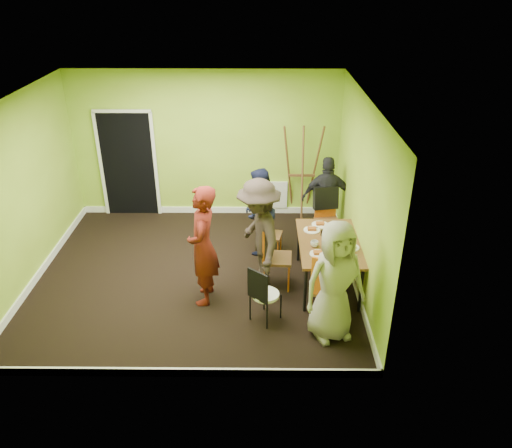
% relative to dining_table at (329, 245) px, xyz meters
% --- Properties ---
extents(ground, '(5.00, 5.00, 0.00)m').
position_rel_dining_table_xyz_m(ground, '(-2.05, 0.25, -0.70)').
color(ground, black).
rests_on(ground, ground).
extents(room_walls, '(5.04, 4.54, 2.82)m').
position_rel_dining_table_xyz_m(room_walls, '(-2.07, 0.29, 0.29)').
color(room_walls, '#86A92B').
rests_on(room_walls, ground).
extents(dining_table, '(0.90, 1.50, 0.75)m').
position_rel_dining_table_xyz_m(dining_table, '(0.00, 0.00, 0.00)').
color(dining_table, black).
rests_on(dining_table, ground).
extents(chair_left_far, '(0.42, 0.41, 0.85)m').
position_rel_dining_table_xyz_m(chair_left_far, '(-0.92, 0.86, -0.22)').
color(chair_left_far, '#D76014').
rests_on(chair_left_far, ground).
extents(chair_left_near, '(0.46, 0.45, 1.03)m').
position_rel_dining_table_xyz_m(chair_left_near, '(-0.85, -0.03, -0.12)').
color(chair_left_near, '#D76014').
rests_on(chair_left_near, ground).
extents(chair_back_end, '(0.50, 0.57, 1.03)m').
position_rel_dining_table_xyz_m(chair_back_end, '(0.12, 1.36, 0.03)').
color(chair_back_end, '#D76014').
rests_on(chair_back_end, ground).
extents(chair_front_end, '(0.57, 0.57, 1.08)m').
position_rel_dining_table_xyz_m(chair_front_end, '(-0.12, -0.94, -0.09)').
color(chair_front_end, '#D76014').
rests_on(chair_front_end, ground).
extents(chair_bentwood, '(0.47, 0.47, 0.86)m').
position_rel_dining_table_xyz_m(chair_bentwood, '(-0.99, -0.92, -0.22)').
color(chair_bentwood, black).
rests_on(chair_bentwood, ground).
extents(easel, '(0.75, 0.71, 1.88)m').
position_rel_dining_table_xyz_m(easel, '(-0.25, 2.27, 0.23)').
color(easel, brown).
rests_on(easel, ground).
extents(plate_near_left, '(0.25, 0.25, 0.01)m').
position_rel_dining_table_xyz_m(plate_near_left, '(-0.23, 0.35, 0.06)').
color(plate_near_left, white).
rests_on(plate_near_left, dining_table).
extents(plate_near_right, '(0.24, 0.24, 0.01)m').
position_rel_dining_table_xyz_m(plate_near_right, '(-0.20, -0.37, 0.06)').
color(plate_near_right, white).
rests_on(plate_near_right, dining_table).
extents(plate_far_back, '(0.27, 0.27, 0.01)m').
position_rel_dining_table_xyz_m(plate_far_back, '(-0.08, 0.53, 0.06)').
color(plate_far_back, white).
rests_on(plate_far_back, dining_table).
extents(plate_far_front, '(0.26, 0.26, 0.01)m').
position_rel_dining_table_xyz_m(plate_far_front, '(0.00, -0.63, 0.06)').
color(plate_far_front, white).
rests_on(plate_far_front, dining_table).
extents(plate_wall_back, '(0.25, 0.25, 0.01)m').
position_rel_dining_table_xyz_m(plate_wall_back, '(0.30, 0.19, 0.06)').
color(plate_wall_back, white).
rests_on(plate_wall_back, dining_table).
extents(plate_wall_front, '(0.26, 0.26, 0.01)m').
position_rel_dining_table_xyz_m(plate_wall_front, '(0.29, -0.18, 0.06)').
color(plate_wall_front, white).
rests_on(plate_wall_front, dining_table).
extents(thermos, '(0.07, 0.07, 0.23)m').
position_rel_dining_table_xyz_m(thermos, '(-0.06, -0.00, 0.17)').
color(thermos, white).
rests_on(thermos, dining_table).
extents(blue_bottle, '(0.07, 0.07, 0.18)m').
position_rel_dining_table_xyz_m(blue_bottle, '(0.26, -0.26, 0.15)').
color(blue_bottle, blue).
rests_on(blue_bottle, dining_table).
extents(orange_bottle, '(0.04, 0.04, 0.08)m').
position_rel_dining_table_xyz_m(orange_bottle, '(0.00, 0.18, 0.09)').
color(orange_bottle, '#D76014').
rests_on(orange_bottle, dining_table).
extents(glass_mid, '(0.06, 0.06, 0.09)m').
position_rel_dining_table_xyz_m(glass_mid, '(-0.08, 0.19, 0.10)').
color(glass_mid, black).
rests_on(glass_mid, dining_table).
extents(glass_back, '(0.06, 0.06, 0.09)m').
position_rel_dining_table_xyz_m(glass_back, '(0.11, 0.35, 0.10)').
color(glass_back, black).
rests_on(glass_back, dining_table).
extents(glass_front, '(0.06, 0.06, 0.10)m').
position_rel_dining_table_xyz_m(glass_front, '(0.05, -0.50, 0.11)').
color(glass_front, black).
rests_on(glass_front, dining_table).
extents(cup_a, '(0.12, 0.12, 0.09)m').
position_rel_dining_table_xyz_m(cup_a, '(-0.23, -0.15, 0.10)').
color(cup_a, white).
rests_on(cup_a, dining_table).
extents(cup_b, '(0.11, 0.11, 0.10)m').
position_rel_dining_table_xyz_m(cup_b, '(0.16, 0.02, 0.10)').
color(cup_b, white).
rests_on(cup_b, dining_table).
extents(person_standing, '(0.44, 0.66, 1.80)m').
position_rel_dining_table_xyz_m(person_standing, '(-1.83, -0.40, 0.21)').
color(person_standing, '#57150E').
rests_on(person_standing, ground).
extents(person_left_far, '(0.78, 0.88, 1.49)m').
position_rel_dining_table_xyz_m(person_left_far, '(-1.05, 1.01, 0.05)').
color(person_left_far, black).
rests_on(person_left_far, ground).
extents(person_left_near, '(0.94, 1.27, 1.76)m').
position_rel_dining_table_xyz_m(person_left_near, '(-1.05, -0.06, 0.18)').
color(person_left_near, '#2C221D').
rests_on(person_left_near, ground).
extents(person_back_end, '(0.90, 0.38, 1.52)m').
position_rel_dining_table_xyz_m(person_back_end, '(0.15, 1.53, 0.07)').
color(person_back_end, black).
rests_on(person_back_end, ground).
extents(person_front_end, '(0.95, 0.77, 1.68)m').
position_rel_dining_table_xyz_m(person_front_end, '(-0.08, -1.19, 0.15)').
color(person_front_end, gray).
rests_on(person_front_end, ground).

